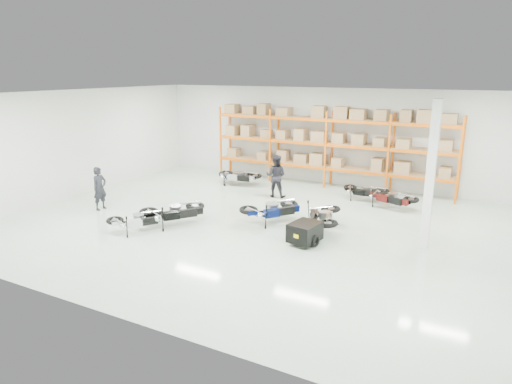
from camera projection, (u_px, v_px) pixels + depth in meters
The scene contains 14 objects.
room at pixel (266, 163), 15.39m from camera, with size 18.00×18.00×18.00m.
pallet_rack at pixel (329, 138), 20.90m from camera, with size 11.28×0.98×3.62m.
structural_column at pixel (430, 176), 13.47m from camera, with size 0.25×0.25×4.50m, color white.
moto_blue_centre at pixel (272, 206), 16.20m from camera, with size 0.88×1.99×1.21m, color #061245, non-canonical shape.
moto_silver_left at pixel (138, 217), 15.30m from camera, with size 0.75×1.70×1.04m, color silver, non-canonical shape.
moto_black_far_left at pixel (174, 208), 15.93m from camera, with size 0.89×2.01×1.23m, color black, non-canonical shape.
moto_touring_right at pixel (323, 213), 15.48m from camera, with size 0.86×1.93×1.18m, color black, non-canonical shape.
trailer at pixel (305, 232), 14.16m from camera, with size 0.94×1.70×0.69m.
moto_back_a at pixel (237, 174), 21.63m from camera, with size 0.75×1.69×1.04m, color navy, non-canonical shape.
moto_back_b at pixel (239, 174), 21.48m from camera, with size 0.80×1.80×1.10m, color #A7AAB1, non-canonical shape.
moto_back_c at pixel (365, 188), 19.00m from camera, with size 0.74×1.66×1.01m, color black, non-canonical shape.
moto_back_d at pixel (391, 194), 17.91m from camera, with size 0.80×1.79×1.10m, color #430D0D, non-canonical shape.
person_left at pixel (100, 188), 17.64m from camera, with size 0.61×0.40×1.69m, color black.
person_back at pixel (276, 176), 19.40m from camera, with size 0.89×0.69×1.83m, color black.
Camera 1 is at (6.80, -13.52, 5.28)m, focal length 32.00 mm.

